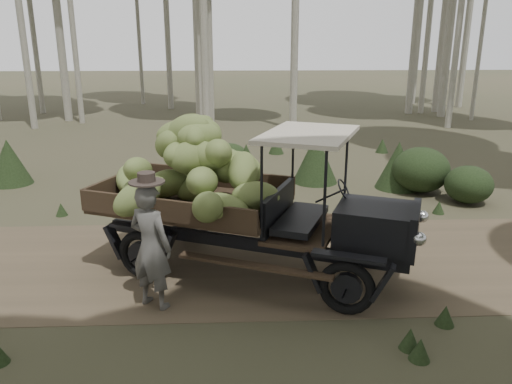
# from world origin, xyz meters

# --- Properties ---
(ground) EXTENTS (120.00, 120.00, 0.00)m
(ground) POSITION_xyz_m (0.00, 0.00, 0.00)
(ground) COLOR #473D2B
(ground) RESTS_ON ground
(dirt_track) EXTENTS (70.00, 4.00, 0.01)m
(dirt_track) POSITION_xyz_m (0.00, 0.00, 0.00)
(dirt_track) COLOR brown
(dirt_track) RESTS_ON ground
(banana_truck) EXTENTS (5.62, 3.69, 2.79)m
(banana_truck) POSITION_xyz_m (0.85, -0.23, 1.59)
(banana_truck) COLOR black
(banana_truck) RESTS_ON ground
(farmer) EXTENTS (0.83, 0.75, 2.07)m
(farmer) POSITION_xyz_m (-0.17, -1.46, 0.98)
(farmer) COLOR #504E49
(farmer) RESTS_ON ground
(undergrowth) EXTENTS (23.99, 20.07, 1.39)m
(undergrowth) POSITION_xyz_m (2.71, -1.73, 0.57)
(undergrowth) COLOR #233319
(undergrowth) RESTS_ON ground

